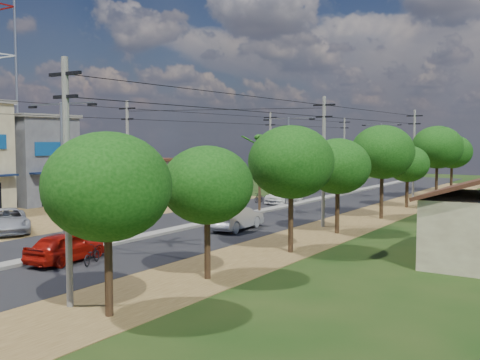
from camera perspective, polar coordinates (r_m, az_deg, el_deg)
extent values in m
plane|color=black|center=(31.14, -17.39, -7.29)|extent=(160.00, 160.00, 0.00)
cube|color=black|center=(42.16, -1.50, -4.08)|extent=(12.00, 110.00, 0.04)
cube|color=#605E56|center=(44.64, 0.68, -3.52)|extent=(1.00, 90.00, 0.18)
cube|color=#4E3A1B|center=(47.70, -21.56, -3.41)|extent=(18.00, 46.00, 0.04)
cube|color=#4E3A1B|center=(38.08, 9.17, -5.04)|extent=(5.00, 90.00, 0.03)
cube|color=#43454A|center=(56.54, -20.87, 1.82)|extent=(8.00, 6.00, 8.00)
cube|color=#605E56|center=(56.53, -20.98, 6.02)|extent=(8.40, 6.40, 0.30)
cube|color=#0D1A39|center=(53.10, -18.03, 0.77)|extent=(0.80, 5.40, 0.15)
cube|color=black|center=(53.51, -18.22, -1.14)|extent=(0.10, 3.00, 2.40)
cube|color=navy|center=(53.27, -18.30, 3.04)|extent=(0.12, 4.20, 1.20)
cube|color=#605E56|center=(62.37, -12.85, 0.17)|extent=(10.00, 10.00, 3.60)
cube|color=black|center=(62.26, -12.88, 2.00)|extent=(10.40, 10.40, 0.30)
cylinder|color=gray|center=(61.55, -21.96, 16.02)|extent=(0.24, 0.24, 38.00)
cylinder|color=black|center=(19.85, -13.22, -7.57)|extent=(0.28, 0.28, 4.20)
ellipsoid|color=black|center=(19.50, -13.34, -0.65)|extent=(4.40, 4.40, 3.74)
cylinder|color=black|center=(24.46, -3.33, -5.65)|extent=(0.28, 0.28, 3.85)
ellipsoid|color=black|center=(24.18, -3.36, -0.51)|extent=(4.00, 4.00, 3.40)
cylinder|color=black|center=(30.10, 5.18, -3.12)|extent=(0.28, 0.28, 4.55)
ellipsoid|color=black|center=(29.87, 5.22, 1.83)|extent=(4.60, 4.60, 3.91)
cylinder|color=black|center=(36.54, 9.87, -2.25)|extent=(0.28, 0.28, 4.06)
ellipsoid|color=black|center=(36.36, 9.91, 1.39)|extent=(4.20, 4.20, 3.57)
cylinder|color=black|center=(43.89, 14.20, -0.78)|extent=(0.28, 0.28, 4.76)
ellipsoid|color=black|center=(43.74, 14.26, 2.77)|extent=(4.80, 4.80, 4.08)
cylinder|color=black|center=(51.66, 16.60, -0.71)|extent=(0.28, 0.28, 3.64)
ellipsoid|color=black|center=(51.53, 16.65, 1.60)|extent=(3.80, 3.80, 3.23)
cylinder|color=black|center=(59.18, 19.34, 0.45)|extent=(0.28, 0.28, 4.90)
ellipsoid|color=black|center=(59.07, 19.41, 3.16)|extent=(5.00, 5.00, 4.25)
cylinder|color=black|center=(67.05, 20.69, 0.59)|extent=(0.28, 0.28, 4.34)
ellipsoid|color=black|center=(66.95, 20.74, 2.71)|extent=(4.40, 4.40, 3.74)
cylinder|color=black|center=(33.38, -12.22, -1.39)|extent=(0.22, 0.22, 5.80)
cylinder|color=black|center=(46.03, 2.01, 0.48)|extent=(0.22, 0.22, 6.20)
cylinder|color=black|center=(60.33, 9.82, 0.98)|extent=(0.22, 0.22, 5.50)
cylinder|color=gray|center=(30.60, -17.56, 0.07)|extent=(0.16, 0.16, 8.00)
cube|color=gray|center=(29.67, -16.23, 7.51)|extent=(2.40, 0.08, 0.08)
cube|color=gray|center=(31.51, -19.12, 7.24)|extent=(2.40, 0.08, 0.08)
cube|color=black|center=(28.84, -14.78, 7.44)|extent=(0.50, 0.18, 0.12)
cube|color=black|center=(32.38, -20.32, 6.95)|extent=(0.50, 0.18, 0.12)
cylinder|color=gray|center=(50.34, 4.93, 1.81)|extent=(0.16, 0.16, 8.00)
cube|color=gray|center=(49.78, 6.18, 6.27)|extent=(2.40, 0.08, 0.08)
cube|color=gray|center=(50.90, 3.75, 6.24)|extent=(2.40, 0.08, 0.08)
cube|color=black|center=(49.29, 7.33, 6.16)|extent=(0.50, 0.18, 0.12)
cube|color=black|center=(51.44, 2.68, 6.11)|extent=(0.50, 0.18, 0.12)
cylinder|color=gray|center=(73.36, 14.11, 2.46)|extent=(0.16, 0.16, 8.00)
cube|color=gray|center=(72.97, 15.07, 5.50)|extent=(2.40, 0.08, 0.08)
cube|color=gray|center=(73.74, 13.28, 5.52)|extent=(2.40, 0.08, 0.08)
cube|color=black|center=(72.64, 15.89, 5.41)|extent=(0.50, 0.18, 0.12)
cube|color=black|center=(74.12, 12.48, 5.45)|extent=(0.50, 0.18, 0.12)
cylinder|color=#605E56|center=(43.86, -11.33, 2.04)|extent=(0.24, 0.24, 9.00)
cube|color=black|center=(43.89, -11.40, 7.14)|extent=(1.60, 0.12, 0.12)
cube|color=black|center=(43.86, -11.38, 6.09)|extent=(1.20, 0.12, 0.12)
cylinder|color=#605E56|center=(61.58, 3.09, 2.73)|extent=(0.24, 0.24, 9.00)
cube|color=black|center=(61.60, 3.11, 6.36)|extent=(1.60, 0.12, 0.12)
cube|color=black|center=(61.57, 3.10, 5.62)|extent=(1.20, 0.12, 0.12)
cylinder|color=#605E56|center=(80.48, 10.54, 3.02)|extent=(0.24, 0.24, 9.00)
cube|color=black|center=(80.50, 10.58, 5.80)|extent=(1.60, 0.12, 0.12)
cube|color=black|center=(80.48, 10.57, 5.23)|extent=(1.20, 0.12, 0.12)
cylinder|color=#605E56|center=(20.99, -17.13, -0.39)|extent=(0.24, 0.24, 9.00)
cube|color=black|center=(21.05, -17.36, 10.26)|extent=(1.60, 0.12, 0.12)
cube|color=black|center=(20.98, -17.31, 8.08)|extent=(1.20, 0.12, 0.12)
cylinder|color=#605E56|center=(38.94, 8.49, 1.81)|extent=(0.24, 0.24, 9.00)
cube|color=black|center=(38.97, 8.55, 7.55)|extent=(1.60, 0.12, 0.12)
cube|color=black|center=(38.93, 8.54, 6.37)|extent=(1.20, 0.12, 0.12)
cylinder|color=#605E56|center=(59.67, 17.24, 2.50)|extent=(0.24, 0.24, 9.00)
cube|color=black|center=(59.69, 17.33, 6.24)|extent=(1.60, 0.12, 0.12)
cube|color=black|center=(59.66, 17.31, 5.47)|extent=(1.20, 0.12, 0.12)
imported|color=#910F07|center=(29.14, -17.27, -6.58)|extent=(2.27, 4.57, 1.50)
imported|color=#9FA1A7|center=(37.47, -0.37, -3.91)|extent=(2.06, 5.03, 1.62)
imported|color=silver|center=(53.12, 4.53, -1.56)|extent=(2.38, 5.33, 1.52)
imported|color=#9FA1A7|center=(39.43, -22.58, -3.89)|extent=(6.05, 5.07, 1.54)
imported|color=black|center=(28.37, -14.82, -7.46)|extent=(1.20, 1.76, 0.88)
imported|color=black|center=(44.81, -1.07, -2.98)|extent=(0.79, 1.91, 0.98)
imported|color=black|center=(53.35, 1.96, -1.82)|extent=(0.47, 1.61, 0.97)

